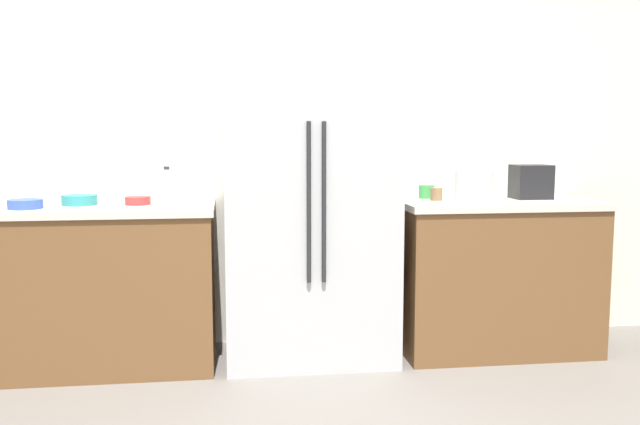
{
  "coord_description": "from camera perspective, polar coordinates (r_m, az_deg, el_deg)",
  "views": [
    {
      "loc": [
        -0.34,
        -2.45,
        1.31
      ],
      "look_at": [
        0.05,
        0.42,
        0.97
      ],
      "focal_mm": 38.2,
      "sensor_mm": 36.0,
      "label": 1
    }
  ],
  "objects": [
    {
      "name": "bowl_c",
      "position": [
        3.92,
        -15.02,
        0.97
      ],
      "size": [
        0.14,
        0.14,
        0.05
      ],
      "primitive_type": "cylinder",
      "color": "red",
      "rests_on": "counter_left"
    },
    {
      "name": "bowl_b",
      "position": [
        4.0,
        -19.5,
        1.0
      ],
      "size": [
        0.19,
        0.19,
        0.06
      ],
      "primitive_type": "cylinder",
      "color": "teal",
      "rests_on": "counter_left"
    },
    {
      "name": "counter_left",
      "position": [
        4.04,
        -19.37,
        -5.87
      ],
      "size": [
        1.49,
        0.67,
        0.91
      ],
      "color": "brown",
      "rests_on": "ground_plane"
    },
    {
      "name": "counter_right",
      "position": [
        4.26,
        14.32,
        -5.05
      ],
      "size": [
        1.18,
        0.67,
        0.91
      ],
      "color": "brown",
      "rests_on": "ground_plane"
    },
    {
      "name": "bottle_b",
      "position": [
        3.74,
        -12.68,
        1.74
      ],
      "size": [
        0.06,
        0.06,
        0.22
      ],
      "color": "white",
      "rests_on": "counter_left"
    },
    {
      "name": "refrigerator",
      "position": [
        3.89,
        -0.94,
        1.32
      ],
      "size": [
        0.96,
        0.66,
        1.89
      ],
      "color": "#B7BABF",
      "rests_on": "ground_plane"
    },
    {
      "name": "cup_a",
      "position": [
        4.08,
        9.73,
        1.53
      ],
      "size": [
        0.07,
        0.07,
        0.07
      ],
      "primitive_type": "cylinder",
      "color": "brown",
      "rests_on": "counter_right"
    },
    {
      "name": "cup_b",
      "position": [
        4.2,
        8.93,
        1.74
      ],
      "size": [
        0.1,
        0.1,
        0.08
      ],
      "primitive_type": "cylinder",
      "color": "green",
      "rests_on": "counter_right"
    },
    {
      "name": "kitchen_back_panel",
      "position": [
        4.25,
        -3.13,
        7.67
      ],
      "size": [
        4.91,
        0.1,
        2.76
      ],
      "primitive_type": "cube",
      "color": "silver",
      "rests_on": "ground_plane"
    },
    {
      "name": "bowl_a",
      "position": [
        3.9,
        -23.46,
        0.65
      ],
      "size": [
        0.18,
        0.18,
        0.05
      ],
      "primitive_type": "cylinder",
      "color": "blue",
      "rests_on": "counter_left"
    },
    {
      "name": "rice_cooker",
      "position": [
        4.11,
        12.76,
        2.86
      ],
      "size": [
        0.22,
        0.22,
        0.28
      ],
      "color": "white",
      "rests_on": "counter_right"
    },
    {
      "name": "toaster",
      "position": [
        4.32,
        17.25,
        2.47
      ],
      "size": [
        0.22,
        0.18,
        0.21
      ],
      "primitive_type": "cube",
      "color": "black",
      "rests_on": "counter_right"
    }
  ]
}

